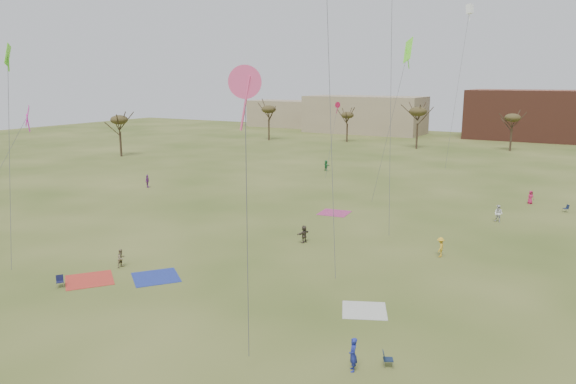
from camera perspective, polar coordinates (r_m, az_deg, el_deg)
The scene contains 21 objects.
ground at distance 37.68m, azimuth -9.34°, elevation -11.50°, with size 260.00×260.00×0.00m, color #344916.
flyer_near_right at distance 29.38m, azimuth 6.81°, elevation -16.52°, with size 0.66×0.43×1.81m, color navy.
spectator_fore_b at distance 45.78m, azimuth -17.02°, elevation -6.63°, with size 0.72×0.56×1.48m, color #867755.
spectator_fore_c at distance 50.13m, azimuth 1.69°, elevation -4.41°, with size 1.51×0.48×1.62m, color #4E4338.
flyer_mid_b at distance 47.96m, azimuth 15.64°, elevation -5.57°, with size 1.09×0.63×1.69m, color gold.
spectator_mid_d at distance 77.73m, azimuth -14.48°, elevation 1.12°, with size 1.05×0.44×1.79m, color purple.
spectator_mid_e at distance 61.22m, azimuth 21.13°, elevation -2.12°, with size 0.89×0.69×1.83m, color white.
flyer_far_a at distance 89.30m, azimuth 4.00°, elevation 2.79°, with size 1.60×0.51×1.72m, color #297C42.
flyer_far_b at distance 71.62m, azimuth 24.02°, elevation -0.50°, with size 0.79×0.51×1.61m, color #B71F4F.
blanket_red at distance 43.91m, azimuth -20.04°, elevation -8.64°, with size 3.35×3.35×0.03m, color red.
blanket_blue at distance 43.02m, azimuth -13.64°, elevation -8.67°, with size 3.31×3.31×0.03m, color #223596.
blanket_cream at distance 36.61m, azimuth 7.98°, elevation -12.17°, with size 2.84×2.84×0.03m, color silver.
blanket_plum at distance 61.37m, azimuth 4.87°, elevation -2.20°, with size 3.20×3.20×0.03m, color #B13670.
camp_chair_left at distance 43.17m, azimuth -22.71°, elevation -8.84°, with size 0.73×0.72×0.87m.
camp_chair_center at distance 30.30m, azimuth 10.38°, elevation -17.09°, with size 0.71×0.69×0.87m.
camp_chair_right at distance 68.99m, azimuth 27.02°, elevation -1.68°, with size 0.73×0.72×0.87m.
kites_aloft at distance 56.90m, azimuth 11.10°, elevation 16.47°, with size 63.92×65.29×26.58m.
tree_line at distance 108.91m, azimuth 16.70°, elevation 7.25°, with size 117.44×49.32×8.91m.
building_tan at distance 153.03m, azimuth 8.01°, elevation 8.01°, with size 32.00×14.00×10.00m, color #937F60.
building_brick at distance 147.85m, azimuth 23.41°, elevation 7.43°, with size 26.00×16.00×12.00m, color brown.
building_tan_west at distance 172.63m, azimuth -0.47°, elevation 8.21°, with size 20.00×12.00×8.00m, color #937F60.
Camera 1 is at (22.23, -26.58, 14.80)m, focal length 34.02 mm.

